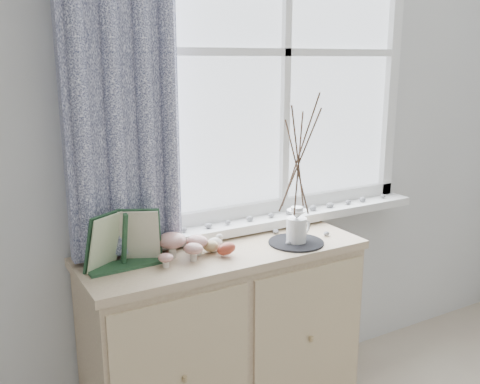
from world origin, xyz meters
The scene contains 8 objects.
sideboard centered at (-0.15, 1.75, 0.43)m, with size 1.20×0.45×0.85m.
botanical_book centered at (-0.57, 1.74, 0.96)m, with size 0.33×0.13×0.23m, color #204429, non-canonical shape.
toadstool_cluster centered at (-0.34, 1.74, 0.91)m, with size 0.23×0.17×0.10m.
wooden_eggs centered at (-0.22, 1.74, 0.88)m, with size 0.14×0.18×0.08m.
songbird_figurine centered at (-0.20, 1.75, 0.88)m, with size 0.13×0.06×0.07m, color white, non-canonical shape.
crocheted_doily centered at (0.15, 1.66, 0.85)m, with size 0.24×0.24×0.01m, color black.
twig_pitcher centered at (0.15, 1.66, 1.23)m, with size 0.30×0.30×0.65m.
sideboard_pebbles centered at (0.20, 1.71, 0.86)m, with size 0.25×0.19×0.02m.
Camera 1 is at (-1.14, -0.10, 1.62)m, focal length 40.00 mm.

